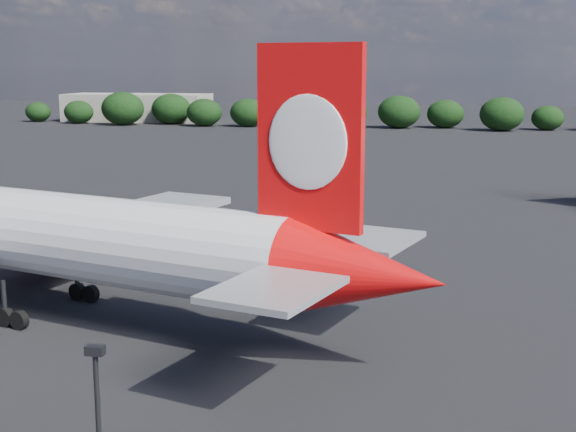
# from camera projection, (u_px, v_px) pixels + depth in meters

# --- Properties ---
(ground) EXTENTS (500.00, 500.00, 0.00)m
(ground) POSITION_uv_depth(u_px,v_px,m) (236.00, 203.00, 98.76)
(ground) COLOR black
(ground) RESTS_ON ground
(qantas_airliner) EXTENTS (54.54, 52.29, 18.09)m
(qantas_airliner) POSITION_uv_depth(u_px,v_px,m) (36.00, 234.00, 54.67)
(qantas_airliner) COLOR white
(qantas_airliner) RESTS_ON ground
(terminal_building) EXTENTS (42.00, 16.00, 8.00)m
(terminal_building) POSITION_uv_depth(u_px,v_px,m) (138.00, 108.00, 237.55)
(terminal_building) COLOR gray
(terminal_building) RESTS_ON ground
(highway_sign) EXTENTS (6.00, 0.30, 4.50)m
(highway_sign) POSITION_uv_depth(u_px,v_px,m) (282.00, 116.00, 213.37)
(highway_sign) COLOR #156C1E
(highway_sign) RESTS_ON ground
(billboard_yellow) EXTENTS (5.00, 0.30, 5.50)m
(billboard_yellow) POSITION_uv_depth(u_px,v_px,m) (397.00, 113.00, 213.31)
(billboard_yellow) COLOR #F2A915
(billboard_yellow) RESTS_ON ground
(horizon_treeline) EXTENTS (203.38, 16.35, 9.32)m
(horizon_treeline) POSITION_uv_depth(u_px,v_px,m) (397.00, 113.00, 210.86)
(horizon_treeline) COLOR black
(horizon_treeline) RESTS_ON ground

